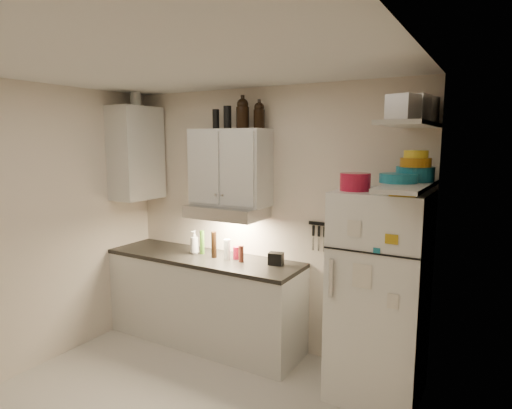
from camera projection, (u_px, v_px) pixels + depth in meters
The scene contains 35 objects.
ceiling at pixel (155, 60), 2.82m from camera, with size 3.20×3.00×0.02m, color silver.
back_wall at pixel (265, 220), 4.30m from camera, with size 3.20×0.02×2.60m, color beige.
left_wall at pixel (25, 230), 3.81m from camera, with size 0.02×3.00×2.60m, color beige.
right_wall at pixel (396, 294), 2.21m from camera, with size 0.02×3.00×2.60m, color beige.
base_cabinet at pixel (204, 301), 4.44m from camera, with size 2.10×0.60×0.88m, color silver.
countertop at pixel (203, 258), 4.37m from camera, with size 2.10×0.62×0.04m, color black.
upper_cabinet at pixel (230, 167), 4.22m from camera, with size 0.80×0.33×0.75m, color silver.
side_cabinet at pixel (136, 153), 4.65m from camera, with size 0.33×0.55×1.00m, color silver.
range_hood at pixel (227, 212), 4.23m from camera, with size 0.76×0.46×0.12m, color silver.
fridge at pixel (379, 295), 3.45m from camera, with size 0.70×0.68×1.70m, color white.
shelf_hi at pixel (411, 124), 3.03m from camera, with size 0.30×0.95×0.03m, color silver.
shelf_lo at pixel (408, 186), 3.10m from camera, with size 0.30×0.95×0.03m, color silver.
knife_strip at pixel (330, 225), 3.93m from camera, with size 0.42×0.02×0.03m, color black.
dutch_oven at pixel (355, 182), 3.32m from camera, with size 0.24×0.24×0.14m, color #AE1432.
book_stack at pixel (403, 190), 3.05m from camera, with size 0.18×0.22×0.07m, color gold.
spice_jar at pixel (388, 187), 3.18m from camera, with size 0.06×0.06×0.09m, color silver.
stock_pot at pixel (421, 111), 3.26m from camera, with size 0.27×0.27×0.19m, color silver.
tin_a at pixel (414, 108), 3.01m from camera, with size 0.19×0.17×0.19m, color #AAAAAD.
tin_b at pixel (403, 108), 2.79m from camera, with size 0.17×0.17×0.17m, color #AAAAAD.
bowl_teal at pixel (415, 174), 3.27m from camera, with size 0.28×0.28×0.11m, color teal.
bowl_orange at pixel (416, 162), 3.21m from camera, with size 0.23×0.23×0.07m, color #BB7511.
bowl_yellow at pixel (416, 154), 3.20m from camera, with size 0.18×0.18×0.06m, color yellow.
plates at pixel (398, 178), 3.16m from camera, with size 0.27×0.27×0.07m, color teal.
growler_a at pixel (243, 113), 4.09m from camera, with size 0.12×0.12×0.29m, color black, non-canonical shape.
growler_b at pixel (259, 115), 4.05m from camera, with size 0.11×0.11×0.25m, color black, non-canonical shape.
thermos_a at pixel (227, 117), 4.16m from camera, with size 0.08×0.08×0.22m, color black.
thermos_b at pixel (216, 119), 4.26m from camera, with size 0.07×0.07×0.19m, color black.
side_jar at pixel (136, 99), 4.57m from camera, with size 0.11×0.11×0.15m, color silver.
soap_bottle at pixel (194, 241), 4.44m from camera, with size 0.10×0.11×0.27m, color silver.
pepper_mill at pixel (241, 254), 4.14m from camera, with size 0.05×0.05×0.16m, color maroon.
oil_bottle at pixel (202, 242), 4.43m from camera, with size 0.05×0.05×0.25m, color #37681A.
vinegar_bottle at pixel (214, 245), 4.29m from camera, with size 0.06×0.06×0.26m, color black.
clear_bottle at pixel (227, 249), 4.24m from camera, with size 0.07×0.07×0.20m, color silver.
red_jar at pixel (236, 253), 4.24m from camera, with size 0.06×0.06×0.13m, color #AE1432.
caddy at pixel (276, 259), 4.05m from camera, with size 0.14×0.10×0.12m, color black.
Camera 1 is at (2.05, -2.19, 2.08)m, focal length 30.00 mm.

